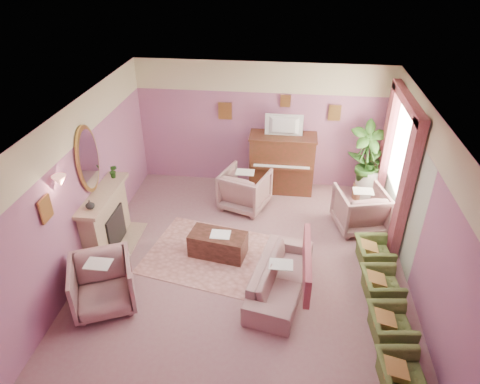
# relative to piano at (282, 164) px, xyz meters

# --- Properties ---
(floor) EXTENTS (5.50, 6.00, 0.01)m
(floor) POSITION_rel_piano_xyz_m (-0.50, -2.68, -0.65)
(floor) COLOR #906469
(floor) RESTS_ON ground
(ceiling) EXTENTS (5.50, 6.00, 0.01)m
(ceiling) POSITION_rel_piano_xyz_m (-0.50, -2.68, 2.15)
(ceiling) COLOR white
(ceiling) RESTS_ON wall_back
(wall_back) EXTENTS (5.50, 0.02, 2.80)m
(wall_back) POSITION_rel_piano_xyz_m (-0.50, 0.32, 0.75)
(wall_back) COLOR #7D4E81
(wall_back) RESTS_ON floor
(wall_front) EXTENTS (5.50, 0.02, 2.80)m
(wall_front) POSITION_rel_piano_xyz_m (-0.50, -5.68, 0.75)
(wall_front) COLOR #7D4E81
(wall_front) RESTS_ON floor
(wall_left) EXTENTS (0.02, 6.00, 2.80)m
(wall_left) POSITION_rel_piano_xyz_m (-3.25, -2.68, 0.75)
(wall_left) COLOR #7D4E81
(wall_left) RESTS_ON floor
(wall_right) EXTENTS (0.02, 6.00, 2.80)m
(wall_right) POSITION_rel_piano_xyz_m (2.25, -2.68, 0.75)
(wall_right) COLOR #7D4E81
(wall_right) RESTS_ON floor
(picture_rail_band) EXTENTS (5.50, 0.01, 0.65)m
(picture_rail_band) POSITION_rel_piano_xyz_m (-0.50, 0.31, 1.82)
(picture_rail_band) COLOR beige
(picture_rail_band) RESTS_ON wall_back
(stripe_panel) EXTENTS (0.01, 3.00, 2.15)m
(stripe_panel) POSITION_rel_piano_xyz_m (2.23, -1.38, 0.42)
(stripe_panel) COLOR #B5C4AB
(stripe_panel) RESTS_ON wall_right
(fireplace_surround) EXTENTS (0.30, 1.40, 1.10)m
(fireplace_surround) POSITION_rel_piano_xyz_m (-3.09, -2.48, -0.10)
(fireplace_surround) COLOR tan
(fireplace_surround) RESTS_ON floor
(fireplace_inset) EXTENTS (0.18, 0.72, 0.68)m
(fireplace_inset) POSITION_rel_piano_xyz_m (-2.99, -2.48, -0.25)
(fireplace_inset) COLOR black
(fireplace_inset) RESTS_ON floor
(fire_ember) EXTENTS (0.06, 0.54, 0.10)m
(fire_ember) POSITION_rel_piano_xyz_m (-2.95, -2.48, -0.43)
(fire_ember) COLOR #FE4528
(fire_ember) RESTS_ON floor
(mantel_shelf) EXTENTS (0.40, 1.55, 0.07)m
(mantel_shelf) POSITION_rel_piano_xyz_m (-3.06, -2.48, 0.47)
(mantel_shelf) COLOR tan
(mantel_shelf) RESTS_ON fireplace_surround
(hearth) EXTENTS (0.55, 1.50, 0.02)m
(hearth) POSITION_rel_piano_xyz_m (-2.89, -2.48, -0.64)
(hearth) COLOR tan
(hearth) RESTS_ON floor
(mirror_frame) EXTENTS (0.04, 0.72, 1.20)m
(mirror_frame) POSITION_rel_piano_xyz_m (-3.20, -2.48, 1.15)
(mirror_frame) COLOR #B28941
(mirror_frame) RESTS_ON wall_left
(mirror_glass) EXTENTS (0.01, 0.60, 1.06)m
(mirror_glass) POSITION_rel_piano_xyz_m (-3.17, -2.48, 1.15)
(mirror_glass) COLOR silver
(mirror_glass) RESTS_ON wall_left
(sconce_shade) EXTENTS (0.20, 0.20, 0.16)m
(sconce_shade) POSITION_rel_piano_xyz_m (-3.12, -3.53, 1.33)
(sconce_shade) COLOR #FF9E82
(sconce_shade) RESTS_ON wall_left
(piano) EXTENTS (1.40, 0.60, 1.30)m
(piano) POSITION_rel_piano_xyz_m (0.00, 0.00, 0.00)
(piano) COLOR #4A2516
(piano) RESTS_ON floor
(piano_keyshelf) EXTENTS (1.30, 0.12, 0.06)m
(piano_keyshelf) POSITION_rel_piano_xyz_m (-0.00, -0.35, 0.07)
(piano_keyshelf) COLOR #4A2516
(piano_keyshelf) RESTS_ON piano
(piano_keys) EXTENTS (1.20, 0.08, 0.02)m
(piano_keys) POSITION_rel_piano_xyz_m (0.00, -0.35, 0.11)
(piano_keys) COLOR white
(piano_keys) RESTS_ON piano
(piano_top) EXTENTS (1.45, 0.65, 0.04)m
(piano_top) POSITION_rel_piano_xyz_m (0.00, 0.00, 0.66)
(piano_top) COLOR #4A2516
(piano_top) RESTS_ON piano
(television) EXTENTS (0.80, 0.12, 0.48)m
(television) POSITION_rel_piano_xyz_m (0.00, -0.05, 0.95)
(television) COLOR black
(television) RESTS_ON piano
(print_back_left) EXTENTS (0.30, 0.03, 0.38)m
(print_back_left) POSITION_rel_piano_xyz_m (-1.30, 0.28, 1.07)
(print_back_left) COLOR #B28941
(print_back_left) RESTS_ON wall_back
(print_back_right) EXTENTS (0.26, 0.03, 0.34)m
(print_back_right) POSITION_rel_piano_xyz_m (1.05, 0.28, 1.13)
(print_back_right) COLOR #B28941
(print_back_right) RESTS_ON wall_back
(print_back_mid) EXTENTS (0.22, 0.03, 0.26)m
(print_back_mid) POSITION_rel_piano_xyz_m (0.00, 0.28, 1.35)
(print_back_mid) COLOR #B28941
(print_back_mid) RESTS_ON wall_back
(print_left_wall) EXTENTS (0.03, 0.28, 0.36)m
(print_left_wall) POSITION_rel_piano_xyz_m (-3.21, -3.88, 1.07)
(print_left_wall) COLOR #B28941
(print_left_wall) RESTS_ON wall_left
(window_blind) EXTENTS (0.03, 1.40, 1.80)m
(window_blind) POSITION_rel_piano_xyz_m (2.20, -1.13, 1.05)
(window_blind) COLOR beige
(window_blind) RESTS_ON wall_right
(curtain_left) EXTENTS (0.16, 0.34, 2.60)m
(curtain_left) POSITION_rel_piano_xyz_m (2.12, -2.05, 0.65)
(curtain_left) COLOR #94414C
(curtain_left) RESTS_ON floor
(curtain_right) EXTENTS (0.16, 0.34, 2.60)m
(curtain_right) POSITION_rel_piano_xyz_m (2.12, -0.21, 0.65)
(curtain_right) COLOR #94414C
(curtain_right) RESTS_ON floor
(pelmet) EXTENTS (0.16, 2.20, 0.16)m
(pelmet) POSITION_rel_piano_xyz_m (2.12, -1.13, 1.91)
(pelmet) COLOR #94414C
(pelmet) RESTS_ON wall_right
(mantel_plant) EXTENTS (0.16, 0.16, 0.28)m
(mantel_plant) POSITION_rel_piano_xyz_m (-3.05, -1.93, 0.64)
(mantel_plant) COLOR #224C17
(mantel_plant) RESTS_ON mantel_shelf
(mantel_vase) EXTENTS (0.16, 0.16, 0.16)m
(mantel_vase) POSITION_rel_piano_xyz_m (-3.05, -2.98, 0.58)
(mantel_vase) COLOR beige
(mantel_vase) RESTS_ON mantel_shelf
(area_rug) EXTENTS (2.81, 2.26, 0.01)m
(area_rug) POSITION_rel_piano_xyz_m (-1.04, -2.55, -0.64)
(area_rug) COLOR tan
(area_rug) RESTS_ON floor
(coffee_table) EXTENTS (1.07, 0.66, 0.45)m
(coffee_table) POSITION_rel_piano_xyz_m (-1.03, -2.50, -0.43)
(coffee_table) COLOR #402219
(coffee_table) RESTS_ON floor
(table_paper) EXTENTS (0.35, 0.28, 0.01)m
(table_paper) POSITION_rel_piano_xyz_m (-0.98, -2.50, -0.20)
(table_paper) COLOR white
(table_paper) RESTS_ON coffee_table
(sofa) EXTENTS (0.63, 1.89, 0.76)m
(sofa) POSITION_rel_piano_xyz_m (0.12, -3.28, -0.27)
(sofa) COLOR gray
(sofa) RESTS_ON floor
(sofa_throw) EXTENTS (0.10, 1.43, 0.53)m
(sofa_throw) POSITION_rel_piano_xyz_m (0.52, -3.28, -0.05)
(sofa_throw) COLOR #94414C
(sofa_throw) RESTS_ON sofa
(floral_armchair_left) EXTENTS (0.90, 0.90, 0.94)m
(floral_armchair_left) POSITION_rel_piano_xyz_m (-0.73, -0.83, -0.18)
(floral_armchair_left) COLOR gray
(floral_armchair_left) RESTS_ON floor
(floral_armchair_right) EXTENTS (0.90, 0.90, 0.94)m
(floral_armchair_right) POSITION_rel_piano_xyz_m (1.59, -1.31, -0.18)
(floral_armchair_right) COLOR gray
(floral_armchair_right) RESTS_ON floor
(floral_armchair_front) EXTENTS (0.90, 0.90, 0.94)m
(floral_armchair_front) POSITION_rel_piano_xyz_m (-2.58, -3.93, -0.18)
(floral_armchair_front) COLOR gray
(floral_armchair_front) RESTS_ON floor
(olive_chair_a) EXTENTS (0.48, 0.68, 0.59)m
(olive_chair_a) POSITION_rel_piano_xyz_m (1.71, -4.88, -0.35)
(olive_chair_a) COLOR #4F622C
(olive_chair_a) RESTS_ON floor
(olive_chair_b) EXTENTS (0.48, 0.68, 0.59)m
(olive_chair_b) POSITION_rel_piano_xyz_m (1.71, -4.06, -0.35)
(olive_chair_b) COLOR #4F622C
(olive_chair_b) RESTS_ON floor
(olive_chair_c) EXTENTS (0.48, 0.68, 0.59)m
(olive_chair_c) POSITION_rel_piano_xyz_m (1.71, -3.24, -0.35)
(olive_chair_c) COLOR #4F622C
(olive_chair_c) RESTS_ON floor
(olive_chair_d) EXTENTS (0.48, 0.68, 0.59)m
(olive_chair_d) POSITION_rel_piano_xyz_m (1.71, -2.42, -0.35)
(olive_chair_d) COLOR #4F622C
(olive_chair_d) RESTS_ON floor
(side_table) EXTENTS (0.52, 0.52, 0.70)m
(side_table) POSITION_rel_piano_xyz_m (1.89, -0.13, -0.30)
(side_table) COLOR silver
(side_table) RESTS_ON floor
(side_plant_big) EXTENTS (0.30, 0.30, 0.34)m
(side_plant_big) POSITION_rel_piano_xyz_m (1.89, -0.13, 0.22)
(side_plant_big) COLOR #224C17
(side_plant_big) RESTS_ON side_table
(side_plant_small) EXTENTS (0.16, 0.16, 0.28)m
(side_plant_small) POSITION_rel_piano_xyz_m (2.01, -0.23, 0.19)
(side_plant_small) COLOR #224C17
(side_plant_small) RESTS_ON side_table
(palm_pot) EXTENTS (0.34, 0.34, 0.34)m
(palm_pot) POSITION_rel_piano_xyz_m (1.76, -0.18, -0.48)
(palm_pot) COLOR brown
(palm_pot) RESTS_ON floor
(palm_plant) EXTENTS (0.76, 0.76, 1.44)m
(palm_plant) POSITION_rel_piano_xyz_m (1.76, -0.18, 0.41)
(palm_plant) COLOR #224C17
(palm_plant) RESTS_ON palm_pot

